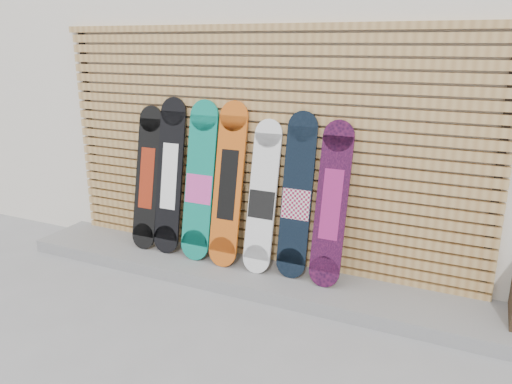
{
  "coord_description": "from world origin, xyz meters",
  "views": [
    {
      "loc": [
        1.75,
        -3.13,
        2.15
      ],
      "look_at": [
        -0.07,
        0.75,
        0.85
      ],
      "focal_mm": 35.0,
      "sensor_mm": 36.0,
      "label": 1
    }
  ],
  "objects_px": {
    "snowboard_0": "(147,178)",
    "snowboard_2": "(200,182)",
    "snowboard_1": "(170,176)",
    "snowboard_3": "(228,185)",
    "snowboard_4": "(262,198)",
    "snowboard_5": "(297,197)",
    "snowboard_6": "(331,205)"
  },
  "relations": [
    {
      "from": "snowboard_2",
      "to": "snowboard_3",
      "type": "xyz_separation_m",
      "value": [
        0.31,
        -0.01,
        0.01
      ]
    },
    {
      "from": "snowboard_1",
      "to": "snowboard_3",
      "type": "relative_size",
      "value": 1.0
    },
    {
      "from": "snowboard_2",
      "to": "snowboard_5",
      "type": "distance_m",
      "value": 0.98
    },
    {
      "from": "snowboard_3",
      "to": "snowboard_4",
      "type": "distance_m",
      "value": 0.36
    },
    {
      "from": "snowboard_0",
      "to": "snowboard_5",
      "type": "distance_m",
      "value": 1.6
    },
    {
      "from": "snowboard_2",
      "to": "snowboard_6",
      "type": "bearing_deg",
      "value": 0.02
    },
    {
      "from": "snowboard_1",
      "to": "snowboard_5",
      "type": "bearing_deg",
      "value": 0.24
    },
    {
      "from": "snowboard_1",
      "to": "snowboard_6",
      "type": "xyz_separation_m",
      "value": [
        1.65,
        -0.01,
        -0.06
      ]
    },
    {
      "from": "snowboard_5",
      "to": "snowboard_1",
      "type": "bearing_deg",
      "value": -179.76
    },
    {
      "from": "snowboard_3",
      "to": "snowboard_5",
      "type": "height_order",
      "value": "snowboard_3"
    },
    {
      "from": "snowboard_0",
      "to": "snowboard_6",
      "type": "relative_size",
      "value": 1.01
    },
    {
      "from": "snowboard_1",
      "to": "snowboard_5",
      "type": "xyz_separation_m",
      "value": [
        1.33,
        0.01,
        -0.04
      ]
    },
    {
      "from": "snowboard_0",
      "to": "snowboard_3",
      "type": "bearing_deg",
      "value": -0.84
    },
    {
      "from": "snowboard_0",
      "to": "snowboard_1",
      "type": "xyz_separation_m",
      "value": [
        0.27,
        0.01,
        0.05
      ]
    },
    {
      "from": "snowboard_1",
      "to": "snowboard_2",
      "type": "relative_size",
      "value": 1.0
    },
    {
      "from": "snowboard_1",
      "to": "snowboard_4",
      "type": "xyz_separation_m",
      "value": [
        1.01,
        -0.02,
        -0.08
      ]
    },
    {
      "from": "snowboard_3",
      "to": "snowboard_6",
      "type": "height_order",
      "value": "snowboard_3"
    },
    {
      "from": "snowboard_3",
      "to": "snowboard_4",
      "type": "relative_size",
      "value": 1.11
    },
    {
      "from": "snowboard_0",
      "to": "snowboard_5",
      "type": "relative_size",
      "value": 0.97
    },
    {
      "from": "snowboard_1",
      "to": "snowboard_5",
      "type": "relative_size",
      "value": 1.04
    },
    {
      "from": "snowboard_0",
      "to": "snowboard_4",
      "type": "xyz_separation_m",
      "value": [
        1.28,
        -0.01,
        -0.04
      ]
    },
    {
      "from": "snowboard_1",
      "to": "snowboard_2",
      "type": "bearing_deg",
      "value": -2.07
    },
    {
      "from": "snowboard_1",
      "to": "snowboard_3",
      "type": "xyz_separation_m",
      "value": [
        0.66,
        -0.02,
        -0.0
      ]
    },
    {
      "from": "snowboard_2",
      "to": "snowboard_6",
      "type": "relative_size",
      "value": 1.08
    },
    {
      "from": "snowboard_4",
      "to": "snowboard_5",
      "type": "relative_size",
      "value": 0.94
    },
    {
      "from": "snowboard_0",
      "to": "snowboard_2",
      "type": "distance_m",
      "value": 0.62
    },
    {
      "from": "snowboard_2",
      "to": "snowboard_3",
      "type": "relative_size",
      "value": 1.0
    },
    {
      "from": "snowboard_6",
      "to": "snowboard_0",
      "type": "bearing_deg",
      "value": 179.79
    },
    {
      "from": "snowboard_0",
      "to": "snowboard_6",
      "type": "height_order",
      "value": "snowboard_0"
    },
    {
      "from": "snowboard_1",
      "to": "snowboard_6",
      "type": "height_order",
      "value": "snowboard_1"
    },
    {
      "from": "snowboard_2",
      "to": "snowboard_1",
      "type": "bearing_deg",
      "value": 177.93
    },
    {
      "from": "snowboard_1",
      "to": "snowboard_6",
      "type": "bearing_deg",
      "value": -0.42
    }
  ]
}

